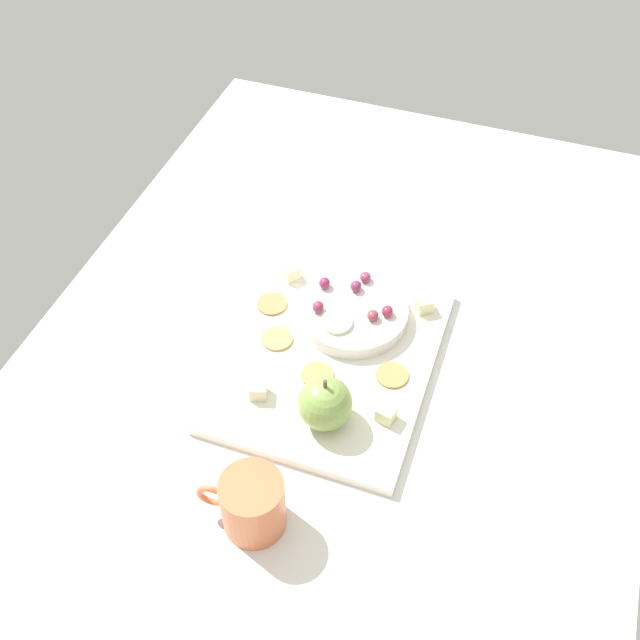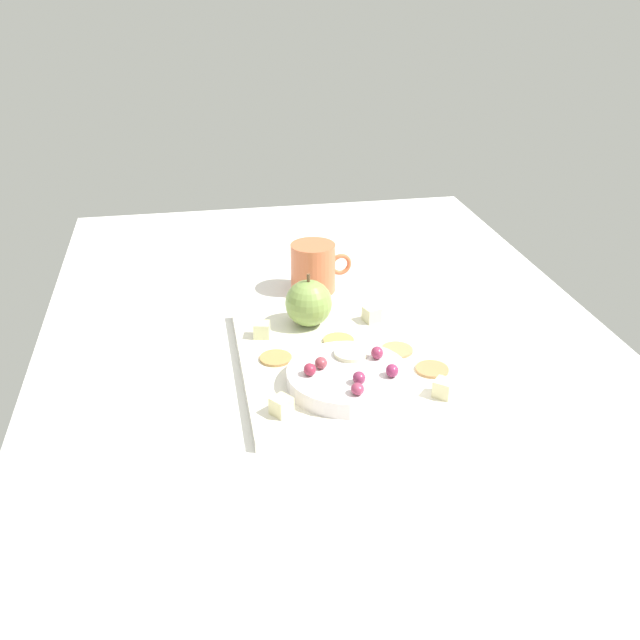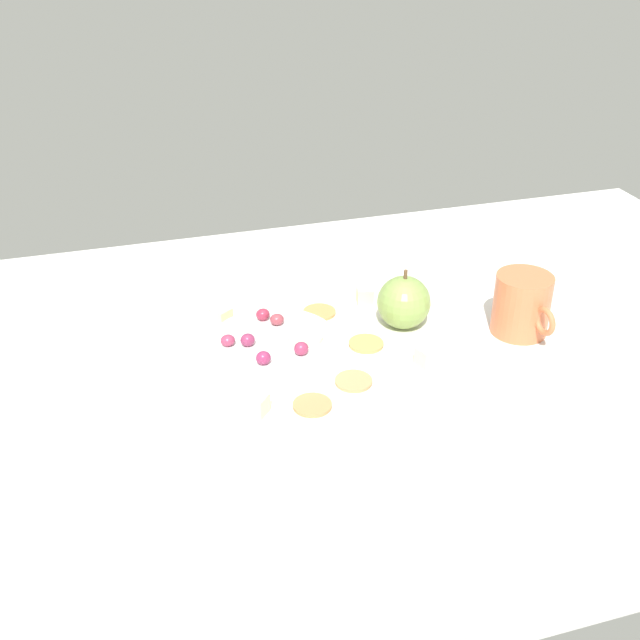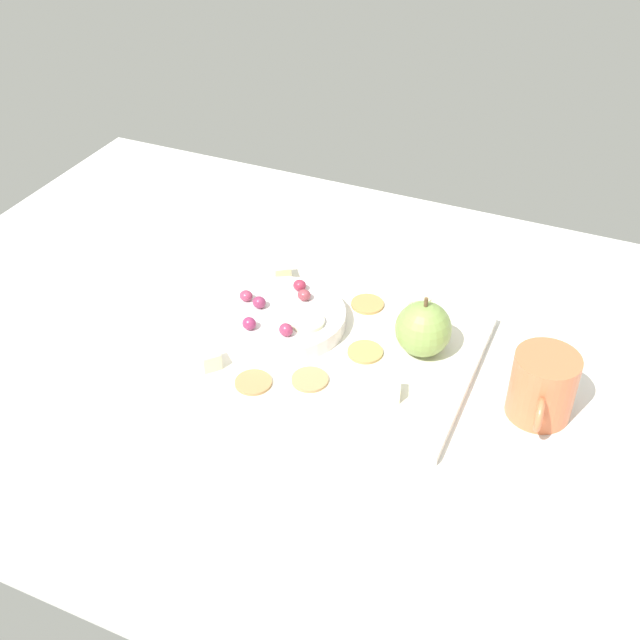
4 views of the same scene
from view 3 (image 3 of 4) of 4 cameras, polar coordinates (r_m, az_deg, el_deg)
table at (r=104.49cm, az=3.24°, el=-3.16°), size 141.60×88.89×3.13cm
platter at (r=101.72cm, az=1.02°, el=-2.54°), size 36.56×28.51×1.62cm
serving_dish at (r=99.75cm, az=-3.42°, el=-1.98°), size 16.50×16.50×2.30cm
apple_whole at (r=105.29cm, az=6.20°, el=1.30°), size 7.29×7.29×7.29cm
apple_stem at (r=103.33cm, az=6.32°, el=3.37°), size 0.50×0.50×1.20cm
cheese_cube_0 at (r=98.51cm, az=7.87°, el=-2.68°), size 2.93×2.93×2.33cm
cheese_cube_1 at (r=89.43cm, az=-4.69°, el=-6.23°), size 3.28×3.28×2.33cm
cheese_cube_2 at (r=111.81cm, az=3.33°, el=1.80°), size 2.78×2.78×2.33cm
cheese_cube_3 at (r=107.17cm, az=-7.28°, el=0.26°), size 3.25×3.25×2.33cm
cracker_0 at (r=94.80cm, az=2.49°, el=-4.52°), size 4.62×4.62×0.40cm
cracker_1 at (r=90.69cm, az=-0.57°, el=-6.29°), size 4.62×4.62×0.40cm
cracker_2 at (r=109.32cm, az=-0.05°, el=0.58°), size 4.62×4.62×0.40cm
cracker_3 at (r=102.30cm, az=3.63°, el=-1.72°), size 4.62×4.62×0.40cm
grape_0 at (r=97.61cm, az=-5.36°, el=-1.47°), size 1.86×1.67×1.68cm
grape_1 at (r=101.90cm, az=-3.19°, el=0.04°), size 1.86×1.67×1.54cm
grape_2 at (r=95.41cm, az=-1.39°, el=-2.12°), size 1.86×1.67×1.74cm
grape_3 at (r=103.10cm, az=-4.23°, el=0.41°), size 1.86×1.67×1.62cm
grape_4 at (r=97.95cm, az=-6.81°, el=-1.50°), size 1.86×1.67×1.49cm
grape_5 at (r=93.85cm, az=-4.20°, el=-2.80°), size 1.86×1.67×1.72cm
apple_slice_0 at (r=98.81cm, az=-1.09°, el=-1.27°), size 4.58×4.58×0.60cm
cup at (r=109.65cm, az=14.67°, el=1.10°), size 7.80×11.00×8.62cm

